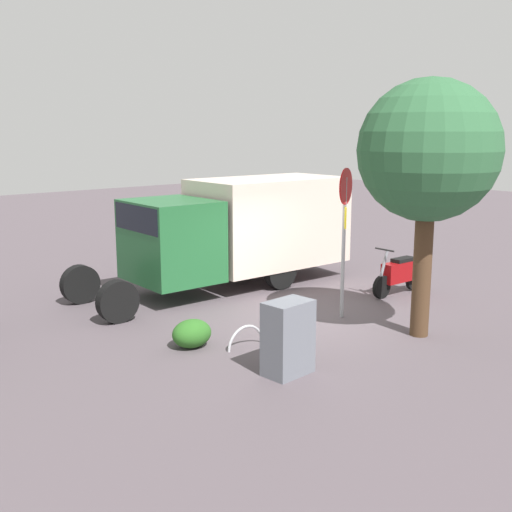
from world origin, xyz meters
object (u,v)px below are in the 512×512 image
(motorcycle, at_px, (400,273))
(bike_rack_hoop, at_px, (246,347))
(street_tree, at_px, (428,152))
(box_truck_near, at_px, (238,227))
(stop_sign, at_px, (345,219))
(utility_cabinet, at_px, (288,338))

(motorcycle, height_order, bike_rack_hoop, motorcycle)
(street_tree, relative_size, bike_rack_hoop, 5.78)
(bike_rack_hoop, bearing_deg, motorcycle, -174.85)
(box_truck_near, distance_m, motorcycle, 4.18)
(bike_rack_hoop, bearing_deg, stop_sign, -177.88)
(street_tree, bearing_deg, box_truck_near, -88.64)
(motorcycle, bearing_deg, street_tree, 45.06)
(motorcycle, relative_size, utility_cabinet, 1.46)
(street_tree, xyz_separation_m, utility_cabinet, (3.32, -0.25, -2.93))
(motorcycle, distance_m, stop_sign, 3.02)
(motorcycle, height_order, utility_cabinet, utility_cabinet)
(box_truck_near, height_order, motorcycle, box_truck_near)
(stop_sign, relative_size, utility_cabinet, 2.57)
(box_truck_near, bearing_deg, stop_sign, 90.45)
(box_truck_near, xyz_separation_m, street_tree, (-0.13, 5.42, 2.01))
(stop_sign, height_order, street_tree, street_tree)
(street_tree, distance_m, utility_cabinet, 4.44)
(stop_sign, bearing_deg, utility_cabinet, 26.51)
(stop_sign, bearing_deg, motorcycle, -171.53)
(street_tree, bearing_deg, stop_sign, -82.69)
(motorcycle, distance_m, street_tree, 4.37)
(box_truck_near, relative_size, street_tree, 1.51)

